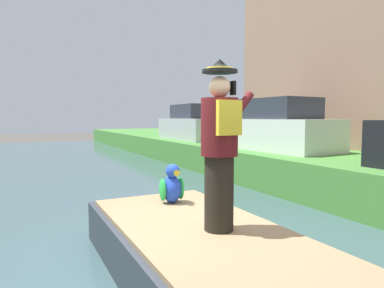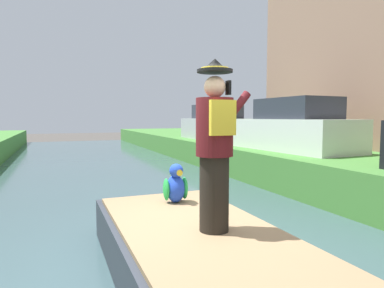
{
  "view_description": "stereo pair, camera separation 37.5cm",
  "coord_description": "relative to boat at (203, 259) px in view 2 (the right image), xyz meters",
  "views": [
    {
      "loc": [
        -1.79,
        -3.57,
        1.95
      ],
      "look_at": [
        0.13,
        0.21,
        1.61
      ],
      "focal_mm": 31.79,
      "sensor_mm": 36.0,
      "label": 1
    },
    {
      "loc": [
        -1.45,
        -3.72,
        1.95
      ],
      "look_at": [
        0.13,
        0.21,
        1.61
      ],
      "focal_mm": 31.79,
      "sensor_mm": 36.0,
      "label": 2
    }
  ],
  "objects": [
    {
      "name": "parked_car_white",
      "position": [
        4.97,
        4.8,
        1.22
      ],
      "size": [
        1.92,
        4.09,
        1.5
      ],
      "color": "white",
      "rests_on": "grass_bank_far"
    },
    {
      "name": "ground_plane",
      "position": [
        0.0,
        0.43,
        -0.4
      ],
      "size": [
        80.0,
        80.0,
        0.0
      ],
      "primitive_type": "plane",
      "color": "#4C4742"
    },
    {
      "name": "boat",
      "position": [
        0.0,
        0.0,
        0.0
      ],
      "size": [
        1.81,
        4.21,
        0.61
      ],
      "color": "#333842",
      "rests_on": "canal_water"
    },
    {
      "name": "person_pirate",
      "position": [
        0.13,
        -0.02,
        1.23
      ],
      "size": [
        0.61,
        0.42,
        1.85
      ],
      "rotation": [
        0.0,
        0.0,
        -0.21
      ],
      "color": "black",
      "rests_on": "boat"
    },
    {
      "name": "canal_water",
      "position": [
        0.0,
        0.43,
        -0.35
      ],
      "size": [
        6.9,
        48.0,
        0.1
      ],
      "primitive_type": "cube",
      "color": "#3D565B",
      "rests_on": "ground"
    },
    {
      "name": "parked_car_silver",
      "position": [
        4.97,
        10.03,
        1.22
      ],
      "size": [
        1.78,
        4.03,
        1.5
      ],
      "color": "#B7B7BC",
      "rests_on": "grass_bank_far"
    },
    {
      "name": "parrot_plush",
      "position": [
        0.14,
        1.3,
        0.55
      ],
      "size": [
        0.36,
        0.34,
        0.57
      ],
      "color": "blue",
      "rests_on": "boat"
    }
  ]
}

